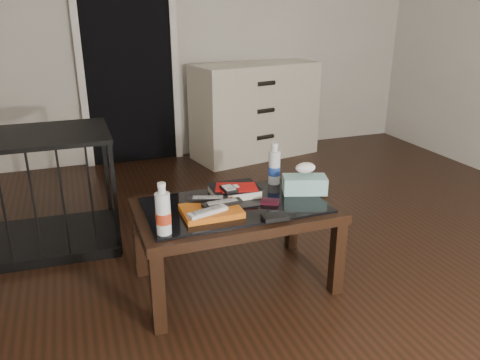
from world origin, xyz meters
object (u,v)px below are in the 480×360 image
Objects in this scene: water_bottle_left at (163,209)px; water_bottle_right at (274,163)px; dresser at (255,111)px; textbook at (234,191)px; tissue_box at (305,184)px; coffee_table at (235,216)px; pet_crate at (40,211)px.

water_bottle_right is (0.71, 0.40, 0.00)m from water_bottle_left.
dresser reaches higher than textbook.
tissue_box is (0.10, -0.18, -0.07)m from water_bottle_right.
coffee_table is 0.48m from water_bottle_left.
tissue_box is (0.36, -0.10, 0.02)m from textbook.
coffee_table is 2.32m from dresser.
dresser reaches higher than water_bottle_left.
textbook is at bearing 71.71° from coffee_table.
textbook is at bearing -31.05° from pet_crate.
dresser is 5.36× the size of water_bottle_left.
coffee_table is 0.78× the size of dresser.
water_bottle_right reaches higher than coffee_table.
coffee_table is at bearing 26.31° from water_bottle_left.
water_bottle_left is (0.58, -1.01, 0.35)m from pet_crate.
water_bottle_right reaches higher than textbook.
textbook is 0.38m from tissue_box.
textbook is at bearing 35.84° from water_bottle_left.
water_bottle_left and water_bottle_right have the same top height.
dresser is 2.68m from water_bottle_left.
pet_crate is 3.73× the size of textbook.
coffee_table is at bearing -158.22° from tissue_box.
pet_crate is 1.62m from tissue_box.
pet_crate is at bearing 119.59° from water_bottle_left.
tissue_box is (1.38, -0.79, 0.28)m from pet_crate.
tissue_box reaches higher than coffee_table.
water_bottle_right is at bearing -120.30° from dresser.
tissue_box is at bearing 15.30° from water_bottle_left.
coffee_table is at bearing -146.46° from water_bottle_right.
coffee_table is 1.28m from pet_crate.
water_bottle_right is (0.27, 0.08, 0.10)m from textbook.
pet_crate is 3.92× the size of water_bottle_right.
water_bottle_left is (-0.44, -0.32, 0.10)m from textbook.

